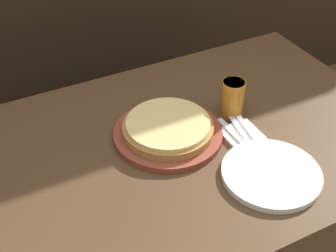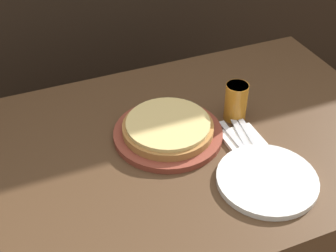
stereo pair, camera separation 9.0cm
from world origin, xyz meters
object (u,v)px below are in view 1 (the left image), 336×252
dinner_knife (242,133)px  dinner_plate (271,174)px  beer_glass (233,97)px  pizza_on_board (168,130)px  spoon (249,130)px  fork (235,135)px

dinner_knife → dinner_plate: bearing=-97.9°
beer_glass → dinner_plate: size_ratio=0.45×
pizza_on_board → dinner_plate: size_ratio=1.20×
dinner_plate → spoon: (0.05, 0.18, 0.01)m
fork → dinner_knife: (0.02, 0.00, 0.00)m
dinner_plate → spoon: dinner_plate is taller
dinner_knife → spoon: same height
beer_glass → fork: bearing=-118.2°
dinner_knife → spoon: size_ratio=1.17×
pizza_on_board → dinner_plate: 0.33m
dinner_plate → fork: 0.18m
dinner_plate → spoon: 0.19m
dinner_knife → fork: bearing=180.0°
beer_glass → dinner_knife: (-0.03, -0.11, -0.05)m
fork → pizza_on_board: bearing=149.5°
spoon → beer_glass: bearing=85.7°
dinner_knife → spoon: bearing=-0.0°
pizza_on_board → spoon: 0.24m
beer_glass → dinner_knife: bearing=-107.0°
beer_glass → spoon: size_ratio=0.81×
dinner_plate → spoon: size_ratio=1.81×
pizza_on_board → spoon: (0.22, -0.10, -0.01)m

